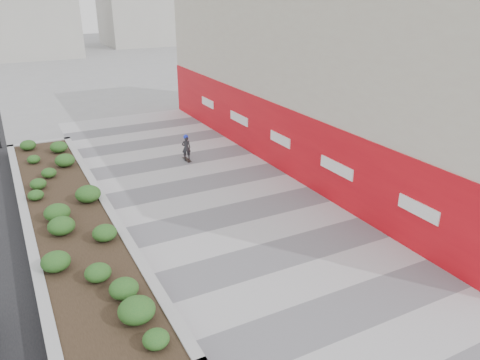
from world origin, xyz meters
The scene contains 6 objects.
ground centered at (0.00, 0.00, 0.00)m, with size 160.00×160.00×0.00m, color gray.
walkway centered at (0.00, 3.00, 0.01)m, with size 8.00×36.00×0.01m, color #A8A8AD.
building centered at (6.98, 8.98, 3.98)m, with size 6.04×24.08×8.00m.
planter centered at (-5.50, 7.00, 0.42)m, with size 3.00×18.00×0.90m.
manhole_cover centered at (0.50, 3.00, 0.00)m, with size 0.44×0.44×0.01m, color #595654.
skateboarder centered at (0.65, 11.17, 0.67)m, with size 0.48×0.72×1.32m.
Camera 1 is at (-6.95, -8.93, 7.87)m, focal length 35.00 mm.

